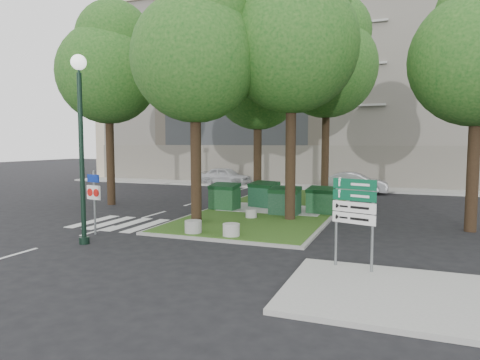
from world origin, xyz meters
The scene contains 25 objects.
ground centered at (0.00, 0.00, 0.00)m, with size 120.00×120.00×0.00m, color black.
median_island centered at (0.50, 8.00, 0.06)m, with size 6.00×16.00×0.12m, color #244714.
median_kerb centered at (0.50, 8.00, 0.05)m, with size 6.30×16.30×0.10m, color gray.
sidewalk_corner centered at (6.50, -3.50, 0.06)m, with size 5.00×4.00×0.12m, color #999993.
building_sidewalk centered at (0.00, 18.50, 0.06)m, with size 42.00×3.00×0.12m, color #999993.
zebra_crossing centered at (-3.75, 1.50, 0.01)m, with size 5.00×3.00×0.01m, color silver.
apartment_building centered at (0.00, 26.00, 8.00)m, with size 41.00×12.00×16.00m, color beige.
tree_median_near_left centered at (-1.41, 2.56, 7.32)m, with size 5.20×5.20×10.53m.
tree_median_near_right centered at (2.09, 4.56, 7.99)m, with size 5.60×5.60×11.46m.
tree_median_mid centered at (-0.91, 9.06, 6.98)m, with size 4.80×4.80×9.99m.
tree_median_far centered at (2.29, 12.06, 8.32)m, with size 5.80×5.80×11.93m.
tree_street_left centered at (-8.41, 6.06, 7.65)m, with size 5.40×5.40×11.00m.
dumpster_a centered at (-1.74, 6.09, 0.74)m, with size 1.49×1.12×1.30m.
dumpster_b centered at (-0.14, 7.49, 0.75)m, with size 1.64×1.36×1.31m.
dumpster_c centered at (1.46, 5.67, 0.73)m, with size 1.41×1.01×1.28m.
dumpster_d centered at (3.00, 6.61, 0.72)m, with size 1.45×1.11×1.24m.
bollard_left centered at (-0.62, 0.50, 0.34)m, with size 0.62×0.62×0.45m, color gray.
bollard_right centered at (0.88, 0.50, 0.34)m, with size 0.60×0.60×0.43m, color #A4A39F.
bollard_mid centered at (0.30, 4.29, 0.30)m, with size 0.50×0.50×0.36m, color gray.
litter_bin centered at (3.20, 7.52, 0.46)m, with size 0.39×0.39×0.67m, color yellow.
street_lamp centered at (-3.50, -1.93, 3.95)m, with size 0.50×0.50×6.28m.
traffic_sign_pole centered at (-4.15, -0.59, 1.53)m, with size 0.71×0.18×2.39m.
directional_sign centered at (5.36, -2.00, 1.69)m, with size 1.14×0.39×2.36m.
car_white centered at (-6.84, 18.30, 0.72)m, with size 1.71×4.25×1.45m, color silver.
car_silver centered at (3.50, 16.21, 0.71)m, with size 1.50×4.31×1.42m, color gray.
Camera 1 is at (6.50, -13.34, 3.41)m, focal length 32.00 mm.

